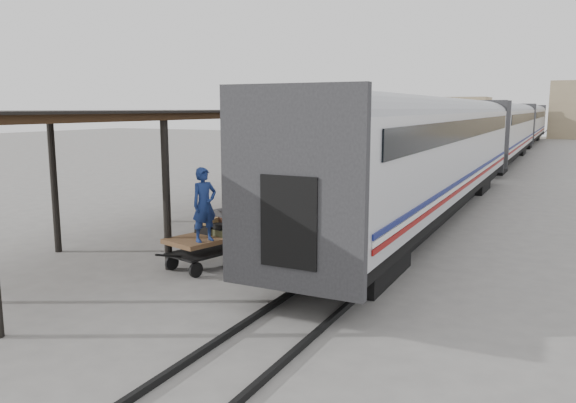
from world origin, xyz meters
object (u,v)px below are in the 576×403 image
Objects in this scene: pedestrian at (345,171)px; baggage_cart at (212,243)px; porter at (204,205)px; luggage_tug at (379,173)px.

baggage_cart is at bearing 107.60° from pedestrian.
porter is 15.93m from pedestrian.
luggage_tug is at bearing -99.74° from pedestrian.
pedestrian reaches higher than luggage_tug.
luggage_tug is (-0.95, 17.79, -0.02)m from baggage_cart.
pedestrian is (-0.98, -2.68, 0.34)m from luggage_tug.
baggage_cart is 1.51× the size of luggage_tug.
pedestrian is at bearing 31.35° from porter.
luggage_tug is at bearing 108.70° from baggage_cart.
pedestrian is (-1.93, 15.11, 0.32)m from baggage_cart.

